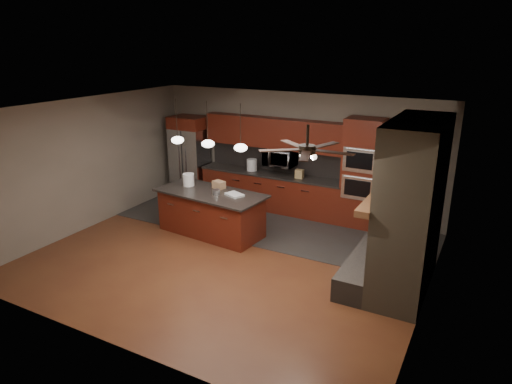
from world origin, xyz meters
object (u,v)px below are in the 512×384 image
Objects in this scene: oven_tower at (362,174)px; cardboard_box at (219,185)px; counter_box at (299,174)px; microwave at (280,157)px; refrigerator at (191,157)px; counter_bucket at (252,165)px; white_bucket at (188,180)px; paint_tray at (234,195)px; kitchen_island at (211,213)px; paint_can at (216,192)px.

cardboard_box is at bearing -148.30° from oven_tower.
counter_box is (1.18, 1.57, -0.00)m from cardboard_box.
microwave is 2.50m from refrigerator.
white_bucket is at bearing -108.65° from counter_bucket.
refrigerator is 5.72× the size of paint_tray.
paint_tray is (0.55, 0.05, 0.47)m from kitchen_island.
white_bucket is (-3.30, -1.76, -0.14)m from oven_tower.
cardboard_box is (-0.17, 0.36, 0.03)m from paint_can.
counter_box is at bearing -2.25° from counter_bucket.
counter_bucket is (-0.09, 1.62, 0.04)m from cardboard_box.
counter_bucket is (-0.73, -0.05, -0.26)m from microwave.
paint_can is at bearing -14.52° from white_bucket.
cardboard_box reaches higher than paint_tray.
white_bucket is 0.94× the size of counter_bucket.
oven_tower is 1.14× the size of refrigerator.
counter_box is (0.65, 1.82, 0.06)m from paint_tray.
microwave is 0.35× the size of refrigerator.
white_bucket is (-1.32, -1.82, -0.25)m from microwave.
white_bucket is at bearing 165.48° from paint_can.
oven_tower reaches higher than counter_bucket.
refrigerator is at bearing 165.85° from paint_tray.
white_bucket is 0.70m from cardboard_box.
oven_tower reaches higher than paint_tray.
refrigerator is at bearing -177.36° from counter_bucket.
counter_bucket reaches higher than kitchen_island.
paint_tray reaches higher than kitchen_island.
paint_tray is at bearing -138.21° from oven_tower.
counter_box is (1.27, -0.05, -0.04)m from counter_bucket.
microwave is 0.77m from counter_bucket.
white_bucket reaches higher than counter_bucket.
counter_box is at bearing -10.43° from microwave.
microwave reaches higher than cardboard_box.
refrigerator reaches higher than counter_bucket.
paint_can reaches higher than kitchen_island.
refrigerator is 2.05m from white_bucket.
kitchen_island is 9.63× the size of cardboard_box.
white_bucket is (1.16, -1.68, 0.00)m from refrigerator.
kitchen_island is 8.62× the size of counter_bucket.
oven_tower is at bearing 47.59° from cardboard_box.
counter_bucket reaches higher than paint_tray.
refrigerator reaches higher than paint_can.
counter_box reaches higher than kitchen_island.
paint_tray is at bearing 17.54° from paint_can.
microwave reaches higher than paint_tray.
refrigerator is 2.66m from kitchen_island.
paint_can is at bearing -49.46° from cardboard_box.
white_bucket reaches higher than cardboard_box.
counter_box is at bearing 0.59° from refrigerator.
cardboard_box is (0.68, 0.14, -0.05)m from white_bucket.
counter_bucket is at bearing 175.25° from counter_box.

